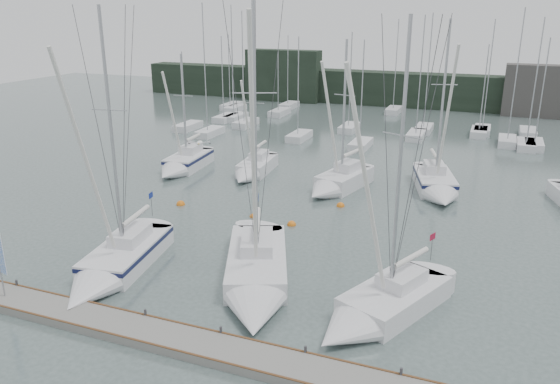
# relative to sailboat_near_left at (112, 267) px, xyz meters

# --- Properties ---
(ground) EXTENTS (160.00, 160.00, 0.00)m
(ground) POSITION_rel_sailboat_near_left_xyz_m (6.43, 0.81, -0.60)
(ground) COLOR #495956
(ground) RESTS_ON ground
(dock) EXTENTS (24.00, 2.00, 0.40)m
(dock) POSITION_rel_sailboat_near_left_xyz_m (6.43, -4.19, -0.40)
(dock) COLOR slate
(dock) RESTS_ON ground
(far_treeline) EXTENTS (90.00, 4.00, 5.00)m
(far_treeline) POSITION_rel_sailboat_near_left_xyz_m (6.43, 62.81, 1.90)
(far_treeline) COLOR black
(far_treeline) RESTS_ON ground
(far_building_left) EXTENTS (12.00, 3.00, 8.00)m
(far_building_left) POSITION_rel_sailboat_near_left_xyz_m (-13.57, 60.81, 3.40)
(far_building_left) COLOR black
(far_building_left) RESTS_ON ground
(far_building_right) EXTENTS (10.00, 3.00, 7.00)m
(far_building_right) POSITION_rel_sailboat_near_left_xyz_m (24.43, 60.81, 2.90)
(far_building_right) COLOR #413E3C
(far_building_right) RESTS_ON ground
(mast_forest) EXTENTS (42.73, 27.06, 14.88)m
(mast_forest) POSITION_rel_sailboat_near_left_xyz_m (1.69, 43.40, -0.12)
(mast_forest) COLOR silver
(mast_forest) RESTS_ON ground
(sailboat_near_left) EXTENTS (4.43, 10.14, 15.35)m
(sailboat_near_left) POSITION_rel_sailboat_near_left_xyz_m (0.00, 0.00, 0.00)
(sailboat_near_left) COLOR silver
(sailboat_near_left) RESTS_ON ground
(sailboat_near_center) EXTENTS (7.21, 11.50, 17.26)m
(sailboat_near_center) POSITION_rel_sailboat_near_left_xyz_m (8.10, 1.37, -0.03)
(sailboat_near_center) COLOR silver
(sailboat_near_center) RESTS_ON ground
(sailboat_near_right) EXTENTS (6.07, 8.95, 14.96)m
(sailboat_near_right) POSITION_rel_sailboat_near_left_xyz_m (14.43, 0.76, -0.05)
(sailboat_near_right) COLOR silver
(sailboat_near_right) RESTS_ON ground
(sailboat_mid_a) EXTENTS (3.31, 8.19, 11.27)m
(sailboat_mid_a) POSITION_rel_sailboat_near_left_xyz_m (-7.36, 19.45, 0.03)
(sailboat_mid_a) COLOR silver
(sailboat_mid_a) RESTS_ON ground
(sailboat_mid_b) EXTENTS (2.98, 7.73, 10.57)m
(sailboat_mid_b) POSITION_rel_sailboat_near_left_xyz_m (-0.79, 20.48, -0.07)
(sailboat_mid_b) COLOR silver
(sailboat_mid_b) RESTS_ON ground
(sailboat_mid_c) EXTENTS (4.40, 8.09, 12.79)m
(sailboat_mid_c) POSITION_rel_sailboat_near_left_xyz_m (7.30, 18.98, 0.04)
(sailboat_mid_c) COLOR silver
(sailboat_mid_c) RESTS_ON ground
(sailboat_mid_d) EXTENTS (4.93, 8.84, 14.38)m
(sailboat_mid_d) POSITION_rel_sailboat_near_left_xyz_m (15.09, 21.23, 0.06)
(sailboat_mid_d) COLOR silver
(sailboat_mid_d) RESTS_ON ground
(buoy_a) EXTENTS (0.47, 0.47, 0.47)m
(buoy_a) POSITION_rel_sailboat_near_left_xyz_m (3.42, 11.27, -0.60)
(buoy_a) COLOR orange
(buoy_a) RESTS_ON ground
(buoy_b) EXTENTS (0.62, 0.62, 0.62)m
(buoy_b) POSITION_rel_sailboat_near_left_xyz_m (8.67, 15.74, -0.60)
(buoy_b) COLOR orange
(buoy_b) RESTS_ON ground
(buoy_c) EXTENTS (0.66, 0.66, 0.66)m
(buoy_c) POSITION_rel_sailboat_near_left_xyz_m (-2.74, 11.58, -0.60)
(buoy_c) COLOR orange
(buoy_c) RESTS_ON ground
(seagull) EXTENTS (0.94, 0.47, 0.19)m
(seagull) POSITION_rel_sailboat_near_left_xyz_m (6.34, -0.73, 7.76)
(seagull) COLOR white
(seagull) RESTS_ON ground
(buoy_d) EXTENTS (0.62, 0.62, 0.62)m
(buoy_d) POSITION_rel_sailboat_near_left_xyz_m (6.56, 10.84, -0.60)
(buoy_d) COLOR orange
(buoy_d) RESTS_ON ground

